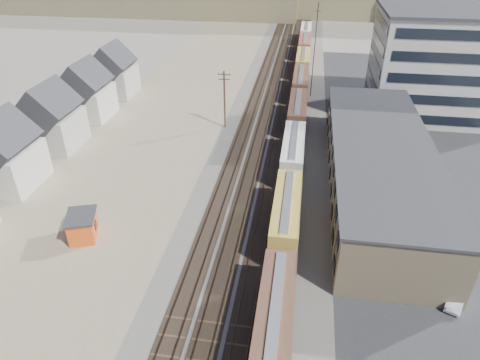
# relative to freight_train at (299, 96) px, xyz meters

# --- Properties ---
(ground) EXTENTS (300.00, 300.00, 0.00)m
(ground) POSITION_rel_freight_train_xyz_m (-3.80, -52.14, -2.79)
(ground) COLOR #6B6356
(ground) RESTS_ON ground
(ballast_bed) EXTENTS (18.00, 200.00, 0.06)m
(ballast_bed) POSITION_rel_freight_train_xyz_m (-3.80, -2.14, -2.76)
(ballast_bed) COLOR #4C4742
(ballast_bed) RESTS_ON ground
(dirt_yard) EXTENTS (24.00, 180.00, 0.03)m
(dirt_yard) POSITION_rel_freight_train_xyz_m (-23.80, -12.14, -2.78)
(dirt_yard) COLOR #7A6954
(dirt_yard) RESTS_ON ground
(asphalt_lot) EXTENTS (26.00, 120.00, 0.04)m
(asphalt_lot) POSITION_rel_freight_train_xyz_m (18.20, -17.14, -2.77)
(asphalt_lot) COLOR #232326
(asphalt_lot) RESTS_ON ground
(rail_tracks) EXTENTS (11.40, 200.00, 0.24)m
(rail_tracks) POSITION_rel_freight_train_xyz_m (-4.35, -2.14, -2.68)
(rail_tracks) COLOR black
(rail_tracks) RESTS_ON ground
(freight_train) EXTENTS (3.00, 119.74, 4.46)m
(freight_train) POSITION_rel_freight_train_xyz_m (0.00, 0.00, 0.00)
(freight_train) COLOR black
(freight_train) RESTS_ON ground
(warehouse) EXTENTS (12.40, 40.40, 7.25)m
(warehouse) POSITION_rel_freight_train_xyz_m (11.18, -27.14, 0.86)
(warehouse) COLOR tan
(warehouse) RESTS_ON ground
(office_tower) EXTENTS (22.60, 18.60, 18.45)m
(office_tower) POSITION_rel_freight_train_xyz_m (24.15, 2.81, 6.47)
(office_tower) COLOR #9E998E
(office_tower) RESTS_ON ground
(utility_pole_north) EXTENTS (2.20, 0.32, 10.00)m
(utility_pole_north) POSITION_rel_freight_train_xyz_m (-12.30, -10.14, 2.50)
(utility_pole_north) COLOR #382619
(utility_pole_north) RESTS_ON ground
(radio_mast) EXTENTS (1.20, 0.16, 18.00)m
(radio_mast) POSITION_rel_freight_train_xyz_m (2.20, 7.86, 6.33)
(radio_mast) COLOR black
(radio_mast) RESTS_ON ground
(townhouse_row) EXTENTS (8.15, 68.16, 10.47)m
(townhouse_row) POSITION_rel_freight_train_xyz_m (-37.80, -27.14, 1.54)
(townhouse_row) COLOR #B7B2A8
(townhouse_row) RESTS_ON ground
(maintenance_shed) EXTENTS (4.27, 4.85, 2.98)m
(maintenance_shed) POSITION_rel_freight_train_xyz_m (-22.66, -42.27, -1.27)
(maintenance_shed) COLOR #E45215
(maintenance_shed) RESTS_ON ground
(parked_car_white) EXTENTS (2.88, 4.31, 1.34)m
(parked_car_white) POSITION_rel_freight_train_xyz_m (16.57, -46.11, -2.12)
(parked_car_white) COLOR silver
(parked_car_white) RESTS_ON ground
(parked_car_blue) EXTENTS (5.12, 5.81, 1.49)m
(parked_car_blue) POSITION_rel_freight_train_xyz_m (22.62, -1.57, -2.05)
(parked_car_blue) COLOR navy
(parked_car_blue) RESTS_ON ground
(parked_car_far) EXTENTS (3.03, 4.54, 1.44)m
(parked_car_far) POSITION_rel_freight_train_xyz_m (26.61, -0.15, -2.08)
(parked_car_far) COLOR silver
(parked_car_far) RESTS_ON ground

